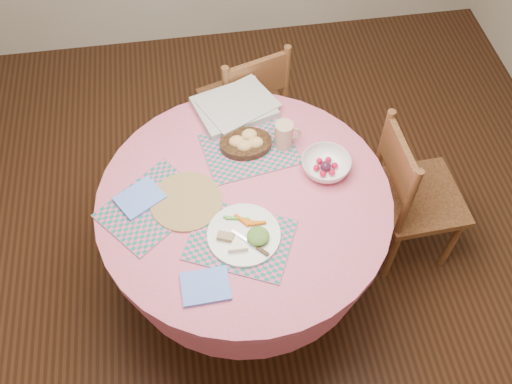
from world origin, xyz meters
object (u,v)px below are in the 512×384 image
dinner_plate (246,234)px  bread_bowl (246,142)px  fruit_bowl (326,165)px  wicker_trivet (186,201)px  chair_right (412,194)px  latte_mug (284,135)px  dining_table (245,223)px  chair_back (247,103)px

dinner_plate → bread_bowl: 0.47m
fruit_bowl → dinner_plate: bearing=-143.9°
wicker_trivet → fruit_bowl: fruit_bowl is taller
chair_right → fruit_bowl: 0.56m
wicker_trivet → fruit_bowl: size_ratio=1.26×
latte_mug → bread_bowl: bearing=176.1°
dinner_plate → dining_table: bearing=83.8°
dining_table → chair_right: size_ratio=1.40×
chair_right → latte_mug: bearing=72.8°
chair_right → bread_bowl: (-0.78, 0.17, 0.32)m
dining_table → fruit_bowl: 0.44m
bread_bowl → fruit_bowl: size_ratio=0.96×
chair_right → dinner_plate: size_ratio=3.03×
chair_right → dinner_plate: 0.94m
wicker_trivet → dinner_plate: bearing=-43.2°
bread_bowl → fruit_bowl: bread_bowl is taller
latte_mug → fruit_bowl: latte_mug is taller
bread_bowl → fruit_bowl: bearing=-29.1°
dining_table → bread_bowl: size_ratio=5.39×
dinner_plate → bread_bowl: bearing=81.6°
fruit_bowl → bread_bowl: bearing=150.9°
chair_back → bread_bowl: 0.65m
chair_back → dinner_plate: (-0.15, -1.02, 0.31)m
chair_right → dining_table: bearing=94.3°
chair_back → wicker_trivet: 0.94m
wicker_trivet → bread_bowl: size_ratio=1.30×
bread_bowl → chair_back: bearing=81.9°
wicker_trivet → dinner_plate: size_ratio=1.03×
chair_back → latte_mug: size_ratio=6.87×
fruit_bowl → latte_mug: bearing=132.3°
dining_table → dinner_plate: bearing=-96.2°
latte_mug → fruit_bowl: size_ratio=0.53×
wicker_trivet → chair_right: bearing=4.7°
dinner_plate → latte_mug: size_ratio=2.29×
chair_back → latte_mug: latte_mug is taller
dining_table → wicker_trivet: bearing=176.7°
latte_mug → chair_right: bearing=-14.5°
fruit_bowl → chair_back: bearing=108.0°
chair_back → dinner_plate: 1.08m
dining_table → wicker_trivet: 0.31m
chair_right → latte_mug: 0.72m
chair_back → dinner_plate: size_ratio=3.00×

